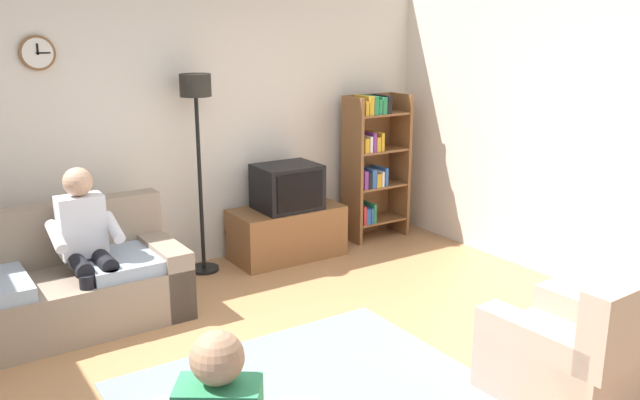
% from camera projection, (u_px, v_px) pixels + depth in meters
% --- Properties ---
extents(ground_plane, '(12.00, 12.00, 0.00)m').
position_uv_depth(ground_plane, '(326.00, 384.00, 4.35)').
color(ground_plane, '#B27F51').
extents(back_wall_assembly, '(6.20, 0.17, 2.70)m').
position_uv_depth(back_wall_assembly, '(168.00, 127.00, 6.15)').
color(back_wall_assembly, silver).
rests_on(back_wall_assembly, ground_plane).
extents(right_wall, '(0.12, 5.80, 2.70)m').
position_uv_depth(right_wall, '(614.00, 139.00, 5.50)').
color(right_wall, silver).
rests_on(right_wall, ground_plane).
extents(couch, '(1.92, 0.91, 0.90)m').
position_uv_depth(couch, '(55.00, 289.00, 5.08)').
color(couch, gray).
rests_on(couch, ground_plane).
extents(tv_stand, '(1.10, 0.56, 0.51)m').
position_uv_depth(tv_stand, '(287.00, 232.00, 6.64)').
color(tv_stand, brown).
rests_on(tv_stand, ground_plane).
extents(tv, '(0.60, 0.49, 0.44)m').
position_uv_depth(tv, '(287.00, 187.00, 6.50)').
color(tv, black).
rests_on(tv, tv_stand).
extents(bookshelf, '(0.68, 0.36, 1.56)m').
position_uv_depth(bookshelf, '(372.00, 162.00, 7.13)').
color(bookshelf, brown).
rests_on(bookshelf, ground_plane).
extents(floor_lamp, '(0.28, 0.28, 1.85)m').
position_uv_depth(floor_lamp, '(197.00, 119.00, 5.96)').
color(floor_lamp, black).
rests_on(floor_lamp, ground_plane).
extents(armchair_near_bookshelf, '(0.85, 0.92, 0.90)m').
position_uv_depth(armchair_near_bookshelf, '(574.00, 356.00, 4.11)').
color(armchair_near_bookshelf, tan).
rests_on(armchair_near_bookshelf, ground_plane).
extents(area_rug, '(2.20, 1.70, 0.01)m').
position_uv_depth(area_rug, '(306.00, 394.00, 4.22)').
color(area_rug, slate).
rests_on(area_rug, ground_plane).
extents(person_on_couch, '(0.52, 0.54, 1.24)m').
position_uv_depth(person_on_couch, '(86.00, 240.00, 5.02)').
color(person_on_couch, silver).
rests_on(person_on_couch, ground_plane).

